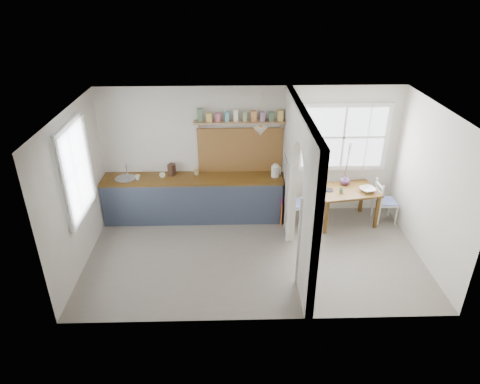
{
  "coord_description": "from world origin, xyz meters",
  "views": [
    {
      "loc": [
        -0.42,
        -6.21,
        4.44
      ],
      "look_at": [
        -0.24,
        0.41,
        1.03
      ],
      "focal_mm": 32.0,
      "sensor_mm": 36.0,
      "label": 1
    }
  ],
  "objects_px": {
    "dining_table": "(345,206)",
    "chair_right": "(386,201)",
    "chair_left": "(299,203)",
    "kettle": "(275,170)",
    "vase": "(345,180)"
  },
  "relations": [
    {
      "from": "dining_table",
      "to": "vase",
      "type": "distance_m",
      "value": 0.51
    },
    {
      "from": "kettle",
      "to": "chair_left",
      "type": "bearing_deg",
      "value": -26.05
    },
    {
      "from": "kettle",
      "to": "dining_table",
      "type": "bearing_deg",
      "value": -8.69
    },
    {
      "from": "dining_table",
      "to": "chair_right",
      "type": "distance_m",
      "value": 0.82
    },
    {
      "from": "dining_table",
      "to": "chair_left",
      "type": "height_order",
      "value": "chair_left"
    },
    {
      "from": "chair_right",
      "to": "chair_left",
      "type": "bearing_deg",
      "value": 88.66
    },
    {
      "from": "chair_right",
      "to": "kettle",
      "type": "bearing_deg",
      "value": 82.12
    },
    {
      "from": "dining_table",
      "to": "chair_left",
      "type": "xyz_separation_m",
      "value": [
        -0.91,
        0.01,
        0.07
      ]
    },
    {
      "from": "dining_table",
      "to": "chair_left",
      "type": "bearing_deg",
      "value": 169.51
    },
    {
      "from": "vase",
      "to": "kettle",
      "type": "bearing_deg",
      "value": 179.4
    },
    {
      "from": "chair_left",
      "to": "kettle",
      "type": "distance_m",
      "value": 0.79
    },
    {
      "from": "kettle",
      "to": "vase",
      "type": "xyz_separation_m",
      "value": [
        1.38,
        -0.01,
        -0.21
      ]
    },
    {
      "from": "dining_table",
      "to": "chair_right",
      "type": "bearing_deg",
      "value": -6.92
    },
    {
      "from": "chair_left",
      "to": "kettle",
      "type": "xyz_separation_m",
      "value": [
        -0.46,
        0.24,
        0.6
      ]
    },
    {
      "from": "dining_table",
      "to": "vase",
      "type": "height_order",
      "value": "vase"
    }
  ]
}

